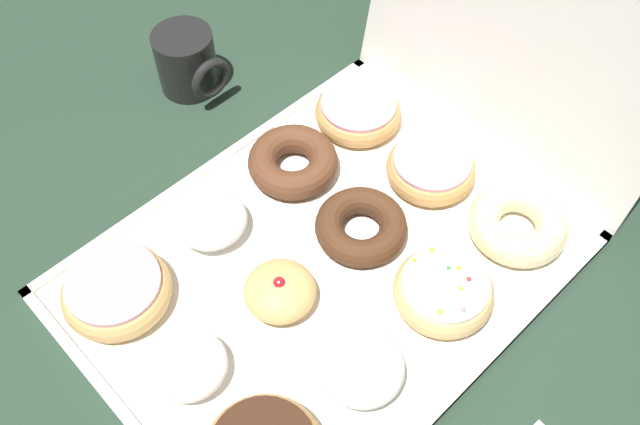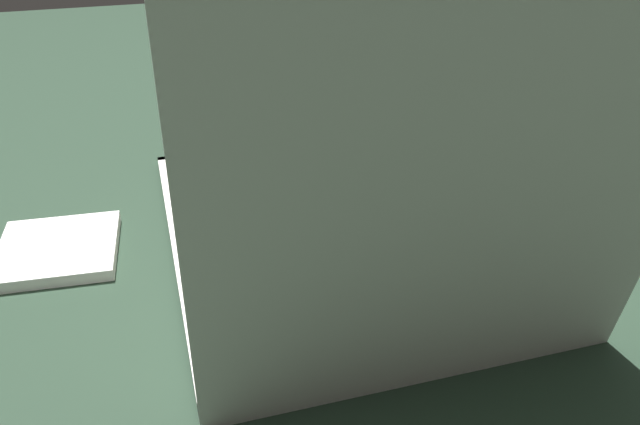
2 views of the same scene
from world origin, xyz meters
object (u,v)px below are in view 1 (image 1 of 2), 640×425
donut_box (323,267)px  pink_frosted_donut_10 (429,166)px  chocolate_cake_ring_donut_6 (293,162)px  cruller_donut_11 (518,223)px  powdered_filled_donut_1 (191,367)px  powdered_filled_donut_5 (362,368)px  jelly_filled_donut_4 (282,293)px  coffee_mug (187,61)px  chocolate_cake_ring_donut_7 (362,227)px  pink_frosted_donut_9 (358,112)px  pink_frosted_donut_0 (116,290)px  powdered_filled_donut_3 (211,219)px  sprinkle_donut_8 (444,291)px

donut_box → pink_frosted_donut_10: pink_frosted_donut_10 is taller
chocolate_cake_ring_donut_6 → cruller_donut_11: size_ratio=0.97×
powdered_filled_donut_1 → powdered_filled_donut_5: powdered_filled_donut_5 is taller
jelly_filled_donut_4 → coffee_mug: (-0.35, 0.14, 0.02)m
powdered_filled_donut_5 → pink_frosted_donut_10: powdered_filled_donut_5 is taller
powdered_filled_donut_1 → coffee_mug: size_ratio=0.79×
chocolate_cake_ring_donut_7 → donut_box: bearing=-91.4°
pink_frosted_donut_10 → coffee_mug: 0.36m
coffee_mug → jelly_filled_donut_4: bearing=-22.1°
pink_frosted_donut_9 → powdered_filled_donut_5: bearing=-45.0°
chocolate_cake_ring_donut_6 → pink_frosted_donut_9: (-0.00, 0.12, 0.00)m
powdered_filled_donut_1 → pink_frosted_donut_9: 0.41m
pink_frosted_donut_0 → coffee_mug: 0.35m
pink_frosted_donut_0 → pink_frosted_donut_10: 0.40m
chocolate_cake_ring_donut_7 → pink_frosted_donut_10: size_ratio=0.98×
powdered_filled_donut_1 → powdered_filled_donut_5: bearing=45.9°
chocolate_cake_ring_donut_7 → coffee_mug: bearing=177.6°
donut_box → powdered_filled_donut_1: (0.00, -0.19, 0.03)m
donut_box → pink_frosted_donut_0: 0.24m
powdered_filled_donut_5 → coffee_mug: coffee_mug is taller
powdered_filled_donut_1 → powdered_filled_donut_5: (0.12, 0.13, 0.00)m
chocolate_cake_ring_donut_6 → coffee_mug: size_ratio=1.11×
powdered_filled_donut_1 → chocolate_cake_ring_donut_6: size_ratio=0.71×
powdered_filled_donut_3 → sprinkle_donut_8: powdered_filled_donut_3 is taller
jelly_filled_donut_4 → chocolate_cake_ring_donut_7: (-0.00, 0.13, -0.00)m
sprinkle_donut_8 → cruller_donut_11: (0.00, 0.13, -0.00)m
donut_box → powdered_filled_donut_5: size_ratio=6.20×
jelly_filled_donut_4 → powdered_filled_donut_5: bearing=0.2°
jelly_filled_donut_4 → sprinkle_donut_8: jelly_filled_donut_4 is taller
pink_frosted_donut_0 → powdered_filled_donut_1: (0.13, 0.00, -0.00)m
sprinkle_donut_8 → jelly_filled_donut_4: bearing=-133.2°
chocolate_cake_ring_donut_7 → sprinkle_donut_8: 0.12m
donut_box → chocolate_cake_ring_donut_6: bearing=151.3°
chocolate_cake_ring_donut_7 → coffee_mug: size_ratio=1.07×
pink_frosted_donut_0 → donut_box: bearing=57.5°
jelly_filled_donut_4 → sprinkle_donut_8: 0.18m
powdered_filled_donut_5 → pink_frosted_donut_9: 0.36m
chocolate_cake_ring_donut_7 → sprinkle_donut_8: sprinkle_donut_8 is taller
chocolate_cake_ring_donut_7 → pink_frosted_donut_10: (-0.00, 0.13, 0.00)m
donut_box → chocolate_cake_ring_donut_7: bearing=88.6°
powdered_filled_donut_5 → chocolate_cake_ring_donut_7: powdered_filled_donut_5 is taller
pink_frosted_donut_0 → powdered_filled_donut_3: size_ratio=1.41×
pink_frosted_donut_10 → cruller_donut_11: size_ratio=0.95×
sprinkle_donut_8 → coffee_mug: coffee_mug is taller
sprinkle_donut_8 → coffee_mug: (-0.48, 0.01, 0.02)m
powdered_filled_donut_3 → pink_frosted_donut_9: powdered_filled_donut_3 is taller
pink_frosted_donut_10 → cruller_donut_11: 0.13m
powdered_filled_donut_3 → jelly_filled_donut_4: (0.13, -0.00, -0.00)m
powdered_filled_donut_3 → pink_frosted_donut_10: powdered_filled_donut_3 is taller
powdered_filled_donut_5 → chocolate_cake_ring_donut_7: 0.18m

